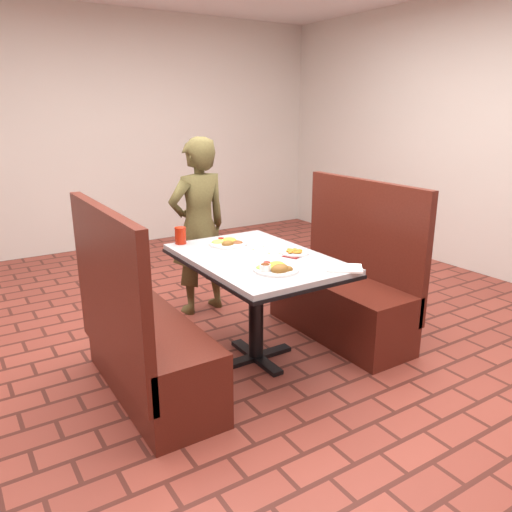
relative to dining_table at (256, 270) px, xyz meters
name	(u,v)px	position (x,y,z in m)	size (l,w,h in m)	color
room	(256,67)	(0.00, 0.00, 1.26)	(7.00, 7.04, 2.82)	brown
dining_table	(256,270)	(0.00, 0.00, 0.00)	(0.81, 1.21, 0.75)	#B0B2B5
booth_bench_left	(143,344)	(-0.80, 0.00, -0.32)	(0.47, 1.20, 1.17)	#551C13
booth_bench_right	(344,293)	(0.80, 0.00, -0.32)	(0.47, 1.20, 1.17)	#551C13
diner_person	(199,227)	(0.08, 1.01, 0.08)	(0.53, 0.35, 1.47)	brown
near_dinner_plate	(276,266)	(-0.07, -0.33, 0.13)	(0.27, 0.27, 0.08)	white
far_dinner_plate	(228,241)	(-0.02, 0.35, 0.12)	(0.27, 0.27, 0.07)	white
plantain_plate	(295,252)	(0.24, -0.10, 0.11)	(0.18, 0.18, 0.03)	white
maroon_napkin	(293,256)	(0.20, -0.13, 0.10)	(0.11, 0.11, 0.00)	#5F0E0E
spoon_utensil	(293,256)	(0.19, -0.15, 0.10)	(0.01, 0.12, 0.00)	silver
red_tumbler	(180,236)	(-0.29, 0.55, 0.16)	(0.08, 0.08, 0.12)	#AF1D0B
paper_napkin	(344,268)	(0.30, -0.52, 0.10)	(0.21, 0.16, 0.01)	white
knife_utensil	(284,270)	(-0.04, -0.36, 0.11)	(0.01, 0.15, 0.00)	silver
fork_utensil	(274,271)	(-0.10, -0.35, 0.11)	(0.01, 0.14, 0.00)	silver
lettuce_shreds	(256,253)	(0.04, 0.06, 0.10)	(0.28, 0.32, 0.00)	#A4D254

